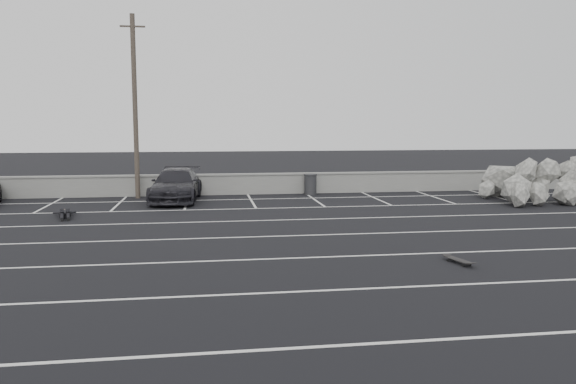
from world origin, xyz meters
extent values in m
plane|color=black|center=(0.00, 0.00, 0.00)|extent=(120.00, 120.00, 0.00)
cube|color=gray|center=(0.00, 14.00, 0.50)|extent=(50.00, 0.35, 1.00)
cube|color=gray|center=(0.00, 14.00, 1.02)|extent=(50.00, 0.45, 0.08)
cube|color=silver|center=(0.00, -6.00, 0.00)|extent=(36.00, 0.10, 0.01)
cube|color=silver|center=(0.00, -3.00, 0.00)|extent=(36.00, 0.10, 0.01)
cube|color=silver|center=(0.00, 0.00, 0.00)|extent=(36.00, 0.10, 0.01)
cube|color=silver|center=(0.00, 3.00, 0.00)|extent=(36.00, 0.10, 0.01)
cube|color=silver|center=(0.00, 6.00, 0.00)|extent=(36.00, 0.10, 0.01)
cube|color=silver|center=(0.00, 9.00, 0.00)|extent=(36.00, 0.10, 0.01)
cube|color=silver|center=(0.00, 12.00, 0.00)|extent=(36.00, 0.10, 0.01)
cube|color=silver|center=(-8.00, 11.50, 0.00)|extent=(0.10, 5.00, 0.01)
cube|color=silver|center=(-5.00, 11.50, 0.00)|extent=(0.10, 5.00, 0.01)
cube|color=silver|center=(-2.00, 11.50, 0.00)|extent=(0.10, 5.00, 0.01)
cube|color=silver|center=(1.00, 11.50, 0.00)|extent=(0.10, 5.00, 0.01)
cube|color=silver|center=(4.00, 11.50, 0.00)|extent=(0.10, 5.00, 0.01)
cube|color=silver|center=(7.00, 11.50, 0.00)|extent=(0.10, 5.00, 0.01)
cube|color=silver|center=(10.00, 11.50, 0.00)|extent=(0.10, 5.00, 0.01)
cube|color=silver|center=(13.00, 11.50, 0.00)|extent=(0.10, 5.00, 0.01)
imported|color=black|center=(-2.47, 11.97, 0.74)|extent=(2.50, 5.28, 1.49)
cylinder|color=#4C4238|center=(-4.36, 13.20, 4.34)|extent=(0.23, 0.23, 8.68)
cube|color=#4C4238|center=(-4.36, 13.20, 8.10)|extent=(1.16, 0.08, 0.08)
cylinder|color=#28292B|center=(4.16, 13.36, 0.50)|extent=(0.71, 0.71, 1.00)
cylinder|color=#28292B|center=(4.16, 13.36, 1.02)|extent=(0.78, 0.78, 0.06)
cube|color=black|center=(5.30, -1.19, 0.10)|extent=(0.45, 0.92, 0.02)
cube|color=#28292B|center=(5.23, -0.91, 0.06)|extent=(0.19, 0.10, 0.05)
cube|color=#28292B|center=(5.38, -1.48, 0.06)|extent=(0.19, 0.10, 0.05)
cylinder|color=black|center=(5.12, -0.93, 0.03)|extent=(0.05, 0.07, 0.06)
cylinder|color=black|center=(5.33, -0.88, 0.03)|extent=(0.05, 0.07, 0.06)
cylinder|color=black|center=(5.27, -1.51, 0.03)|extent=(0.05, 0.07, 0.06)
cylinder|color=black|center=(5.48, -1.45, 0.03)|extent=(0.05, 0.07, 0.06)
camera|label=1|loc=(-1.10, -14.49, 3.56)|focal=35.00mm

